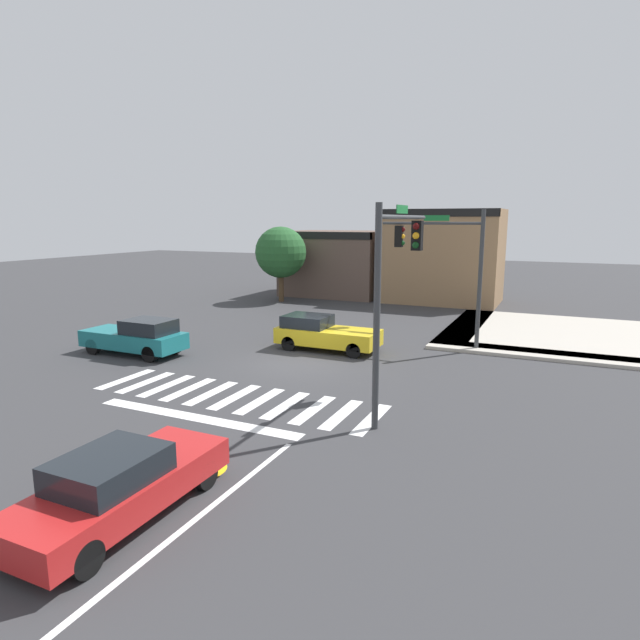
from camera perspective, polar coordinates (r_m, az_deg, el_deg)
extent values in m
plane|color=#353538|center=(21.14, -2.30, -4.65)|extent=(120.00, 120.00, 0.00)
cube|color=silver|center=(20.28, -20.10, -5.97)|extent=(0.40, 2.59, 0.01)
cube|color=silver|center=(19.66, -18.17, -6.37)|extent=(0.40, 2.59, 0.01)
cube|color=silver|center=(19.06, -16.11, -6.79)|extent=(0.40, 2.59, 0.01)
cube|color=silver|center=(18.49, -13.92, -7.23)|extent=(0.40, 2.59, 0.01)
cube|color=silver|center=(17.94, -11.58, -7.68)|extent=(0.40, 2.59, 0.01)
cube|color=silver|center=(17.43, -9.10, -8.14)|extent=(0.40, 2.59, 0.01)
cube|color=silver|center=(16.96, -6.47, -8.62)|extent=(0.40, 2.59, 0.01)
cube|color=silver|center=(16.52, -3.69, -9.10)|extent=(0.40, 2.59, 0.01)
cube|color=silver|center=(16.12, -0.75, -9.59)|extent=(0.40, 2.59, 0.01)
cube|color=silver|center=(15.77, 2.33, -10.07)|extent=(0.40, 2.59, 0.01)
cube|color=silver|center=(15.47, 5.56, -10.54)|extent=(0.40, 2.59, 0.01)
cube|color=white|center=(15.92, -13.16, -10.16)|extent=(6.80, 0.50, 0.01)
cube|color=white|center=(13.87, -20.99, -13.82)|extent=(0.16, 2.00, 0.01)
cylinder|color=yellow|center=(12.89, -12.64, -15.30)|extent=(1.18, 1.18, 0.01)
cylinder|color=white|center=(13.03, -13.60, -15.01)|extent=(0.19, 0.19, 0.00)
cylinder|color=white|center=(12.74, -11.65, -15.56)|extent=(0.19, 0.19, 0.00)
cube|color=white|center=(12.88, -12.64, -15.28)|extent=(0.53, 0.05, 0.00)
cube|color=#B2AA9E|center=(23.99, 23.40, -3.50)|extent=(10.00, 1.60, 0.15)
cube|color=#B2AA9E|center=(29.03, 15.39, -0.64)|extent=(1.60, 10.00, 0.15)
cube|color=#B2AA9E|center=(28.68, 23.69, -1.31)|extent=(10.00, 10.00, 0.15)
cube|color=brown|center=(40.41, 1.88, 6.14)|extent=(7.25, 5.93, 4.77)
cube|color=black|center=(37.76, 0.24, 9.07)|extent=(7.25, 0.50, 0.50)
cube|color=#93704C|center=(37.56, 13.07, 6.69)|extent=(7.63, 5.10, 6.29)
cube|color=black|center=(35.18, 12.47, 11.18)|extent=(7.63, 0.50, 0.50)
cylinder|color=#383A3D|center=(23.51, 16.78, 3.95)|extent=(0.18, 0.18, 6.03)
cylinder|color=#383A3D|center=(23.76, 11.85, 10.13)|extent=(4.34, 0.12, 0.12)
cube|color=black|center=(24.14, 8.47, 8.88)|extent=(0.32, 0.32, 0.95)
sphere|color=#470A0A|center=(24.08, 8.88, 9.56)|extent=(0.22, 0.22, 0.22)
sphere|color=orange|center=(24.09, 8.86, 8.86)|extent=(0.22, 0.22, 0.22)
sphere|color=#0C3814|center=(24.10, 8.84, 8.16)|extent=(0.22, 0.22, 0.22)
cube|color=#197233|center=(23.72, 12.39, 10.64)|extent=(1.10, 0.03, 0.24)
cylinder|color=#383A3D|center=(14.01, 6.11, 0.03)|extent=(0.18, 0.18, 6.03)
cylinder|color=#383A3D|center=(15.99, 9.03, 10.85)|extent=(0.12, 4.65, 0.12)
cube|color=black|center=(17.51, 10.40, 8.90)|extent=(0.32, 0.32, 0.95)
sphere|color=#470A0A|center=(17.34, 10.29, 9.87)|extent=(0.22, 0.22, 0.22)
sphere|color=orange|center=(17.34, 10.25, 8.89)|extent=(0.22, 0.22, 0.22)
sphere|color=#0C3814|center=(17.35, 10.22, 7.92)|extent=(0.22, 0.22, 0.22)
cube|color=#197233|center=(15.77, 8.82, 11.66)|extent=(0.03, 1.10, 0.24)
cube|color=#196B70|center=(23.74, -19.40, -1.97)|extent=(4.53, 1.71, 0.67)
cube|color=black|center=(23.01, -17.90, -0.67)|extent=(1.96, 1.50, 0.58)
cylinder|color=black|center=(24.40, -23.17, -2.63)|extent=(0.66, 0.22, 0.66)
cylinder|color=black|center=(25.38, -20.69, -1.96)|extent=(0.66, 0.22, 0.66)
cylinder|color=black|center=(22.24, -17.82, -3.51)|extent=(0.66, 0.22, 0.66)
cylinder|color=black|center=(23.32, -15.35, -2.73)|extent=(0.66, 0.22, 0.66)
cube|color=red|center=(11.21, -20.45, -16.64)|extent=(1.71, 4.58, 0.58)
cube|color=black|center=(10.81, -21.71, -14.55)|extent=(1.51, 1.92, 0.52)
cylinder|color=black|center=(12.79, -17.75, -14.24)|extent=(0.22, 0.62, 0.62)
cylinder|color=black|center=(11.91, -12.22, -15.90)|extent=(0.22, 0.62, 0.62)
cylinder|color=black|center=(11.00, -29.36, -19.51)|extent=(0.22, 0.62, 0.62)
cylinder|color=black|center=(9.96, -23.88, -22.36)|extent=(0.22, 0.62, 0.62)
cube|color=gold|center=(23.05, 0.88, -1.75)|extent=(4.43, 1.81, 0.67)
cube|color=black|center=(23.34, -1.36, -0.10)|extent=(1.95, 1.59, 0.52)
cylinder|color=black|center=(23.29, 5.07, -2.42)|extent=(0.64, 0.22, 0.64)
cylinder|color=black|center=(21.84, 3.66, -3.29)|extent=(0.64, 0.22, 0.64)
cylinder|color=black|center=(24.44, -1.59, -1.76)|extent=(0.64, 0.22, 0.64)
cylinder|color=black|center=(23.06, -3.35, -2.53)|extent=(0.64, 0.22, 0.64)
cylinder|color=#4C3823|center=(36.98, -4.19, 4.17)|extent=(0.36, 0.36, 2.80)
sphere|color=#235628|center=(36.81, -4.23, 7.26)|extent=(3.51, 3.51, 3.51)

